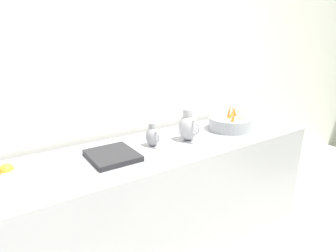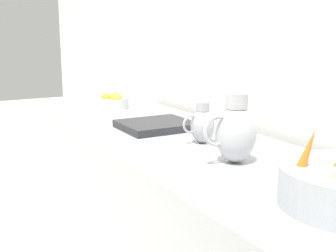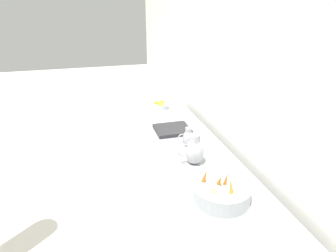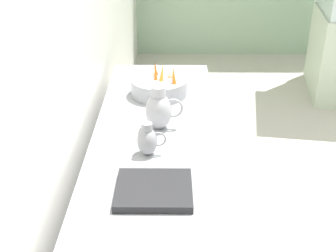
% 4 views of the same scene
% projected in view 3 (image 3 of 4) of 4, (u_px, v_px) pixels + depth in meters
% --- Properties ---
extents(ground_plane, '(15.20, 15.20, 0.00)m').
position_uv_depth(ground_plane, '(27.00, 242.00, 2.76)').
color(ground_plane, beige).
extents(tile_wall_left, '(0.10, 8.28, 3.00)m').
position_uv_depth(tile_wall_left, '(277.00, 96.00, 1.99)').
color(tile_wall_left, white).
rests_on(tile_wall_left, ground_plane).
extents(prep_counter, '(0.72, 2.62, 0.90)m').
position_uv_depth(prep_counter, '(185.00, 192.00, 2.73)').
color(prep_counter, '#9EA0A5').
rests_on(prep_counter, ground_plane).
extents(vegetable_colander, '(0.37, 0.37, 0.23)m').
position_uv_depth(vegetable_colander, '(221.00, 192.00, 1.90)').
color(vegetable_colander, '#9EA0A5').
rests_on(vegetable_colander, prep_counter).
extents(orange_bowl, '(0.22, 0.22, 0.10)m').
position_uv_depth(orange_bowl, '(159.00, 105.00, 3.48)').
color(orange_bowl, '#ADAFB5').
rests_on(orange_bowl, prep_counter).
extents(metal_pitcher_tall, '(0.21, 0.15, 0.25)m').
position_uv_depth(metal_pitcher_tall, '(194.00, 151.00, 2.30)').
color(metal_pitcher_tall, '#A3A3A8').
rests_on(metal_pitcher_tall, prep_counter).
extents(metal_pitcher_short, '(0.15, 0.11, 0.18)m').
position_uv_depth(metal_pitcher_short, '(188.00, 138.00, 2.58)').
color(metal_pitcher_short, '#939399').
rests_on(metal_pitcher_short, prep_counter).
extents(counter_sink_basin, '(0.34, 0.30, 0.04)m').
position_uv_depth(counter_sink_basin, '(172.00, 129.00, 2.90)').
color(counter_sink_basin, '#232326').
rests_on(counter_sink_basin, prep_counter).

